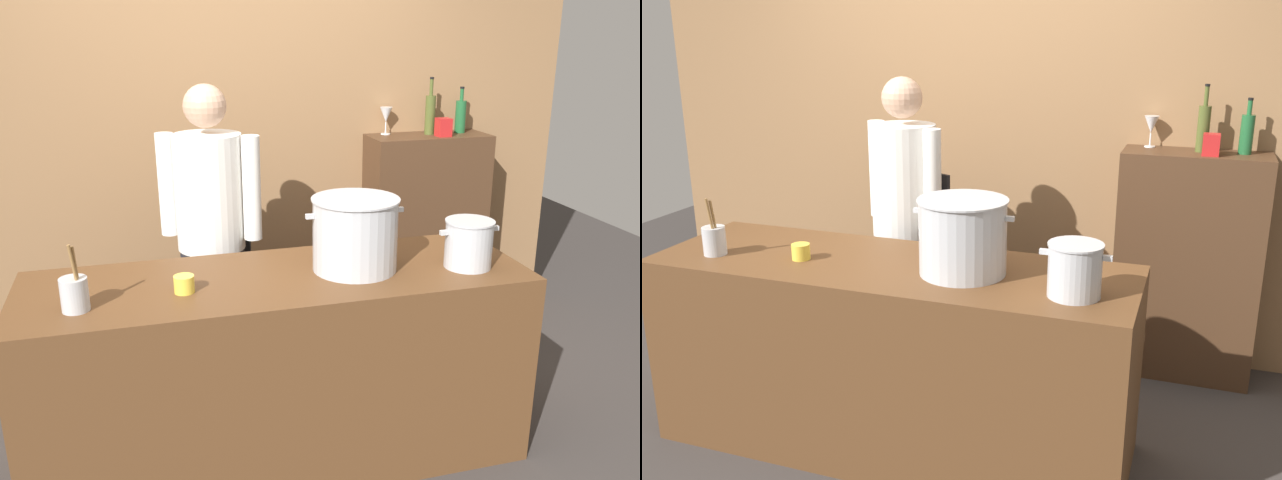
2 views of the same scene
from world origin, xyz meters
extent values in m
plane|color=#383330|center=(0.00, 0.00, 0.00)|extent=(8.00, 8.00, 0.00)
cube|color=olive|center=(0.00, 1.40, 1.50)|extent=(4.40, 0.10, 3.00)
cube|color=brown|center=(0.00, 0.00, 0.45)|extent=(2.17, 0.70, 0.90)
cube|color=#472D1C|center=(1.23, 1.19, 0.63)|extent=(0.76, 0.32, 1.27)
cylinder|color=black|center=(-0.12, 0.60, 0.42)|extent=(0.14, 0.14, 0.84)
cylinder|color=black|center=(-0.30, 0.68, 0.42)|extent=(0.14, 0.14, 0.84)
cylinder|color=white|center=(-0.21, 0.64, 1.13)|extent=(0.34, 0.34, 0.58)
cube|color=black|center=(-0.13, 0.80, 0.89)|extent=(0.28, 0.15, 0.52)
cylinder|color=white|center=(-0.01, 0.54, 1.16)|extent=(0.09, 0.09, 0.52)
cylinder|color=white|center=(-0.41, 0.74, 1.16)|extent=(0.09, 0.09, 0.52)
sphere|color=tan|center=(-0.21, 0.64, 1.55)|extent=(0.21, 0.21, 0.21)
cylinder|color=#B7BABF|center=(0.34, -0.01, 1.06)|extent=(0.37, 0.37, 0.31)
cylinder|color=#B7BABF|center=(0.34, -0.01, 1.22)|extent=(0.38, 0.38, 0.01)
cube|color=#B7BABF|center=(0.14, -0.01, 1.16)|extent=(0.04, 0.02, 0.02)
cube|color=#B7BABF|center=(0.54, -0.01, 1.16)|extent=(0.04, 0.02, 0.02)
cylinder|color=#B7BABF|center=(0.83, -0.11, 1.00)|extent=(0.21, 0.21, 0.21)
cylinder|color=#B7BABF|center=(0.83, -0.11, 1.11)|extent=(0.22, 0.22, 0.01)
cube|color=#B7BABF|center=(0.71, -0.11, 1.07)|extent=(0.04, 0.02, 0.02)
cube|color=#B7BABF|center=(0.96, -0.11, 1.07)|extent=(0.04, 0.02, 0.02)
cylinder|color=#B7BABF|center=(-0.81, -0.14, 0.97)|extent=(0.10, 0.10, 0.13)
cylinder|color=olive|center=(-0.80, -0.17, 1.05)|extent=(0.03, 0.03, 0.25)
cylinder|color=olive|center=(-0.80, -0.15, 1.04)|extent=(0.02, 0.04, 0.24)
cylinder|color=yellow|center=(-0.40, -0.08, 0.94)|extent=(0.08, 0.08, 0.07)
cylinder|color=#1E592D|center=(1.46, 1.23, 1.37)|extent=(0.07, 0.07, 0.20)
cylinder|color=#1E592D|center=(1.46, 1.23, 1.50)|extent=(0.02, 0.02, 0.07)
cylinder|color=black|center=(1.46, 1.23, 1.55)|extent=(0.03, 0.03, 0.01)
cylinder|color=#475123|center=(1.24, 1.22, 1.39)|extent=(0.06, 0.06, 0.24)
cylinder|color=#475123|center=(1.24, 1.22, 1.56)|extent=(0.02, 0.02, 0.10)
cylinder|color=black|center=(1.24, 1.22, 1.61)|extent=(0.03, 0.03, 0.01)
cylinder|color=silver|center=(0.97, 1.29, 1.27)|extent=(0.06, 0.06, 0.01)
cylinder|color=silver|center=(0.97, 1.29, 1.31)|extent=(0.01, 0.01, 0.07)
cone|color=silver|center=(0.97, 1.29, 1.39)|extent=(0.08, 0.08, 0.09)
cube|color=red|center=(1.29, 1.12, 1.32)|extent=(0.08, 0.08, 0.11)
camera|label=1|loc=(-0.54, -2.59, 1.93)|focal=37.08mm
camera|label=2|loc=(1.26, -2.64, 1.91)|focal=39.26mm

